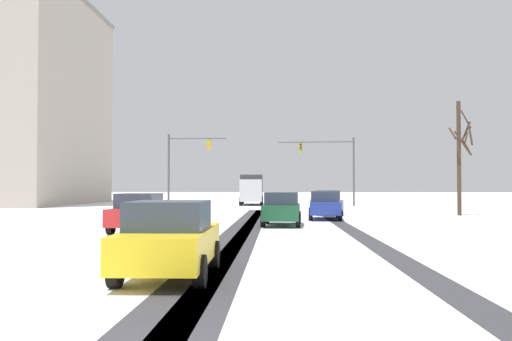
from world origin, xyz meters
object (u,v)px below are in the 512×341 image
Objects in this scene: traffic_signal_far_left at (184,158)px; car_dark_green_third at (282,209)px; box_truck_delivery at (252,189)px; bare_tree_sidewalk_far at (460,153)px; car_yellow_cab_fifth at (170,239)px; car_red_fourth at (140,213)px; traffic_signal_far_right at (332,159)px; car_blue_second at (325,205)px; car_grey_lead at (326,202)px.

traffic_signal_far_left is 22.86m from car_dark_green_third.
bare_tree_sidewalk_far is (14.52, -18.79, 2.40)m from box_truck_delivery.
traffic_signal_far_left is at bearing 99.46° from car_yellow_cab_fifth.
box_truck_delivery is (3.13, 31.97, 0.82)m from car_red_fourth.
traffic_signal_far_right is 25.85m from car_dark_green_third.
car_dark_green_third is 1.00× the size of car_red_fourth.
traffic_signal_far_right is 20.68m from car_blue_second.
traffic_signal_far_left is 9.50m from box_truck_delivery.
car_blue_second and car_yellow_cab_fifth have the same top height.
car_dark_green_third is at bearing -84.23° from box_truck_delivery.
traffic_signal_far_left reaches higher than car_blue_second.
box_truck_delivery is at bearing 107.98° from car_grey_lead.
bare_tree_sidewalk_far is at bearing -30.02° from traffic_signal_far_left.
car_grey_lead and car_dark_green_third have the same top height.
traffic_signal_far_left is 1.56× the size of car_grey_lead.
traffic_signal_far_left is at bearing -162.72° from traffic_signal_far_right.
box_truck_delivery is at bearing 102.96° from car_blue_second.
car_yellow_cab_fifth is at bearing -104.15° from car_blue_second.
traffic_signal_far_right is 8.81m from box_truck_delivery.
traffic_signal_far_right is at bearing 113.13° from bare_tree_sidewalk_far.
car_grey_lead is at bearing 73.16° from car_dark_green_third.
traffic_signal_far_left is 16.24m from car_grey_lead.
car_blue_second is 20.38m from car_yellow_cab_fifth.
traffic_signal_far_right reaches higher than car_blue_second.
traffic_signal_far_left reaches higher than car_dark_green_third.
traffic_signal_far_left is at bearing 136.40° from car_grey_lead.
car_yellow_cab_fifth is 28.20m from bare_tree_sidewalk_far.
traffic_signal_far_left reaches higher than car_grey_lead.
traffic_signal_far_right reaches higher than car_dark_green_third.
bare_tree_sidewalk_far is at bearing -52.29° from box_truck_delivery.
car_dark_green_third is 0.56× the size of bare_tree_sidewalk_far.
traffic_signal_far_left is 0.87× the size of bare_tree_sidewalk_far.
car_blue_second is at bearing -95.96° from car_grey_lead.
box_truck_delivery is (-5.34, 23.19, 0.82)m from car_blue_second.
traffic_signal_far_left is 36.47m from car_yellow_cab_fifth.
traffic_signal_far_left is 14.02m from traffic_signal_far_right.
car_red_fourth is 11.52m from car_yellow_cab_fifth.
traffic_signal_far_left is 1.55× the size of car_dark_green_third.
traffic_signal_far_right is at bearing 78.88° from car_dark_green_third.
car_blue_second is (10.95, -16.04, -3.56)m from traffic_signal_far_left.
traffic_signal_far_right reaches higher than car_grey_lead.
car_blue_second is at bearing -96.88° from traffic_signal_far_right.
car_grey_lead is 9.26m from bare_tree_sidewalk_far.
box_truck_delivery is (-5.87, 18.08, 0.82)m from car_grey_lead.
car_dark_green_third is (-2.50, -4.90, 0.00)m from car_blue_second.
bare_tree_sidewalk_far is at bearing -66.87° from traffic_signal_far_right.
car_grey_lead is at bearing 57.06° from car_red_fourth.
car_blue_second is at bearing 63.02° from car_dark_green_third.
traffic_signal_far_right is 0.97× the size of bare_tree_sidewalk_far.
traffic_signal_far_left is 25.19m from car_red_fourth.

